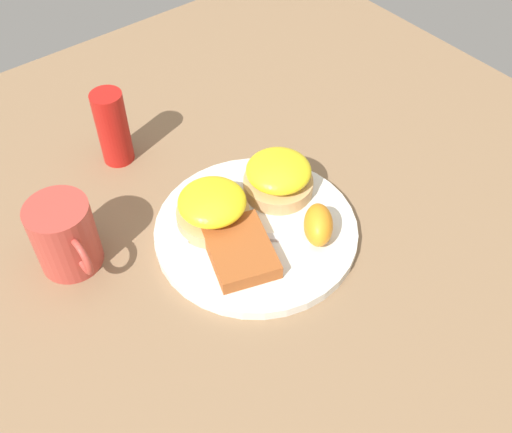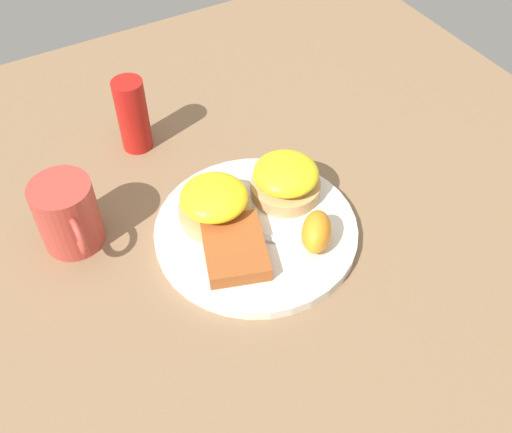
# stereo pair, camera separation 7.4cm
# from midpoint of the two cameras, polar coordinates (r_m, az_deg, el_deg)

# --- Properties ---
(ground_plane) EXTENTS (1.10, 1.10, 0.00)m
(ground_plane) POSITION_cam_midpoint_polar(r_m,az_deg,el_deg) (0.77, -2.76, -1.85)
(ground_plane) COLOR #846647
(plate) EXTENTS (0.26, 0.26, 0.01)m
(plate) POSITION_cam_midpoint_polar(r_m,az_deg,el_deg) (0.76, -2.78, -1.51)
(plate) COLOR silver
(plate) RESTS_ON ground_plane
(sandwich_benedict_left) EXTENTS (0.09, 0.09, 0.05)m
(sandwich_benedict_left) POSITION_cam_midpoint_polar(r_m,az_deg,el_deg) (0.79, -0.56, 3.68)
(sandwich_benedict_left) COLOR tan
(sandwich_benedict_left) RESTS_ON plate
(sandwich_benedict_right) EXTENTS (0.09, 0.09, 0.05)m
(sandwich_benedict_right) POSITION_cam_midpoint_polar(r_m,az_deg,el_deg) (0.75, -7.00, 0.67)
(sandwich_benedict_right) COLOR tan
(sandwich_benedict_right) RESTS_ON plate
(hashbrown_patty) EXTENTS (0.12, 0.10, 0.02)m
(hashbrown_patty) POSITION_cam_midpoint_polar(r_m,az_deg,el_deg) (0.72, -4.48, -3.40)
(hashbrown_patty) COLOR #9E4E21
(hashbrown_patty) RESTS_ON plate
(orange_wedge) EXTENTS (0.07, 0.07, 0.04)m
(orange_wedge) POSITION_cam_midpoint_polar(r_m,az_deg,el_deg) (0.73, 3.08, -0.96)
(orange_wedge) COLOR orange
(orange_wedge) RESTS_ON plate
(fork) EXTENTS (0.15, 0.17, 0.00)m
(fork) POSITION_cam_midpoint_polar(r_m,az_deg,el_deg) (0.75, -5.70, -2.04)
(fork) COLOR silver
(fork) RESTS_ON plate
(cup) EXTENTS (0.11, 0.08, 0.09)m
(cup) POSITION_cam_midpoint_polar(r_m,az_deg,el_deg) (0.75, -20.46, -1.92)
(cup) COLOR #B23D33
(cup) RESTS_ON ground_plane
(condiment_bottle) EXTENTS (0.04, 0.04, 0.11)m
(condiment_bottle) POSITION_cam_midpoint_polar(r_m,az_deg,el_deg) (0.87, -15.93, 8.02)
(condiment_bottle) COLOR #B21914
(condiment_bottle) RESTS_ON ground_plane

